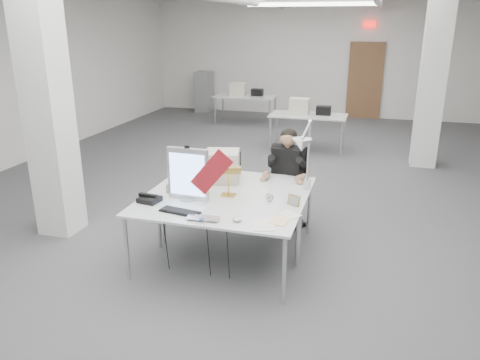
# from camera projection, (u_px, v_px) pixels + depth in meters

# --- Properties ---
(room_shell) EXTENTS (10.04, 14.04, 3.24)m
(room_shell) POSITION_uv_depth(u_px,v_px,m) (273.00, 87.00, 7.00)
(room_shell) COLOR #454648
(room_shell) RESTS_ON ground
(desk_main) EXTENTS (1.80, 0.90, 0.02)m
(desk_main) POSITION_uv_depth(u_px,v_px,m) (214.00, 210.00, 4.92)
(desk_main) COLOR silver
(desk_main) RESTS_ON room_shell
(desk_second) EXTENTS (1.80, 0.90, 0.02)m
(desk_second) POSITION_uv_depth(u_px,v_px,m) (238.00, 183.00, 5.74)
(desk_second) COLOR silver
(desk_second) RESTS_ON room_shell
(bg_desk_a) EXTENTS (1.60, 0.80, 0.02)m
(bg_desk_a) POSITION_uv_depth(u_px,v_px,m) (308.00, 115.00, 9.87)
(bg_desk_a) COLOR silver
(bg_desk_a) RESTS_ON room_shell
(bg_desk_b) EXTENTS (1.60, 0.80, 0.02)m
(bg_desk_b) POSITION_uv_depth(u_px,v_px,m) (245.00, 96.00, 12.40)
(bg_desk_b) COLOR silver
(bg_desk_b) RESTS_ON room_shell
(filing_cabinet) EXTENTS (0.45, 0.55, 1.20)m
(filing_cabinet) POSITION_uv_depth(u_px,v_px,m) (204.00, 92.00, 14.21)
(filing_cabinet) COLOR gray
(filing_cabinet) RESTS_ON room_shell
(office_chair) EXTENTS (0.65, 0.65, 1.16)m
(office_chair) POSITION_uv_depth(u_px,v_px,m) (288.00, 184.00, 6.19)
(office_chair) COLOR black
(office_chair) RESTS_ON room_shell
(seated_person) EXTENTS (0.55, 0.65, 0.87)m
(seated_person) POSITION_uv_depth(u_px,v_px,m) (288.00, 162.00, 6.04)
(seated_person) COLOR black
(seated_person) RESTS_ON office_chair
(monitor) EXTENTS (0.47, 0.06, 0.58)m
(monitor) POSITION_uv_depth(u_px,v_px,m) (188.00, 174.00, 5.10)
(monitor) COLOR silver
(monitor) RESTS_ON desk_main
(pennant) EXTENTS (0.49, 0.03, 0.52)m
(pennant) POSITION_uv_depth(u_px,v_px,m) (212.00, 172.00, 4.97)
(pennant) COLOR maroon
(pennant) RESTS_ON monitor
(keyboard) EXTENTS (0.45, 0.21, 0.02)m
(keyboard) POSITION_uv_depth(u_px,v_px,m) (180.00, 212.00, 4.82)
(keyboard) COLOR black
(keyboard) RESTS_ON desk_main
(laptop) EXTENTS (0.35, 0.24, 0.03)m
(laptop) POSITION_uv_depth(u_px,v_px,m) (202.00, 220.00, 4.60)
(laptop) COLOR #BBBBC0
(laptop) RESTS_ON desk_main
(mouse) EXTENTS (0.11, 0.09, 0.04)m
(mouse) POSITION_uv_depth(u_px,v_px,m) (237.00, 220.00, 4.60)
(mouse) COLOR #B7B8BC
(mouse) RESTS_ON desk_main
(bankers_lamp) EXTENTS (0.34, 0.21, 0.36)m
(bankers_lamp) POSITION_uv_depth(u_px,v_px,m) (228.00, 181.00, 5.23)
(bankers_lamp) COLOR #C9853E
(bankers_lamp) RESTS_ON desk_main
(desk_phone) EXTENTS (0.25, 0.23, 0.05)m
(desk_phone) POSITION_uv_depth(u_px,v_px,m) (150.00, 199.00, 5.10)
(desk_phone) COLOR black
(desk_phone) RESTS_ON desk_main
(picture_frame_left) EXTENTS (0.13, 0.06, 0.10)m
(picture_frame_left) POSITION_uv_depth(u_px,v_px,m) (172.00, 189.00, 5.36)
(picture_frame_left) COLOR olive
(picture_frame_left) RESTS_ON desk_main
(picture_frame_right) EXTENTS (0.15, 0.10, 0.12)m
(picture_frame_right) POSITION_uv_depth(u_px,v_px,m) (294.00, 200.00, 4.99)
(picture_frame_right) COLOR #A97E49
(picture_frame_right) RESTS_ON desk_main
(desk_clock) EXTENTS (0.10, 0.06, 0.10)m
(desk_clock) POSITION_uv_depth(u_px,v_px,m) (269.00, 197.00, 5.11)
(desk_clock) COLOR silver
(desk_clock) RESTS_ON desk_main
(paper_stack_a) EXTENTS (0.29, 0.35, 0.01)m
(paper_stack_a) POSITION_uv_depth(u_px,v_px,m) (263.00, 225.00, 4.53)
(paper_stack_a) COLOR white
(paper_stack_a) RESTS_ON desk_main
(paper_stack_b) EXTENTS (0.20, 0.26, 0.01)m
(paper_stack_b) POSITION_uv_depth(u_px,v_px,m) (280.00, 221.00, 4.62)
(paper_stack_b) COLOR #FFDF98
(paper_stack_b) RESTS_ON desk_main
(paper_stack_c) EXTENTS (0.26, 0.24, 0.01)m
(paper_stack_c) POSITION_uv_depth(u_px,v_px,m) (290.00, 214.00, 4.77)
(paper_stack_c) COLOR white
(paper_stack_c) RESTS_ON desk_main
(beige_monitor) EXTENTS (0.47, 0.46, 0.38)m
(beige_monitor) POSITION_uv_depth(u_px,v_px,m) (222.00, 166.00, 5.72)
(beige_monitor) COLOR #BEAF9E
(beige_monitor) RESTS_ON desk_second
(architect_lamp) EXTENTS (0.43, 0.78, 0.95)m
(architect_lamp) POSITION_uv_depth(u_px,v_px,m) (305.00, 155.00, 5.13)
(architect_lamp) COLOR silver
(architect_lamp) RESTS_ON desk_second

